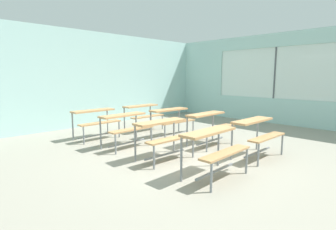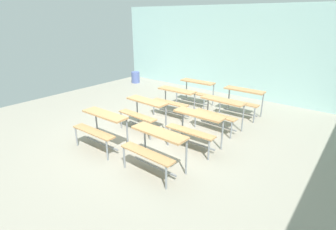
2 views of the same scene
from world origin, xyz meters
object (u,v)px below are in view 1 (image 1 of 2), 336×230
(desk_bench_r0c1, at_px, (257,129))
(desk_bench_r2c0, at_px, (126,123))
(desk_bench_r1c0, at_px, (164,131))
(desk_bench_r3c0, at_px, (96,117))
(desk_bench_r1c1, at_px, (209,121))
(desk_bench_r3c1, at_px, (143,111))
(desk_bench_r2c1, at_px, (172,116))
(desk_bench_r0c0, at_px, (214,143))

(desk_bench_r0c1, bearing_deg, desk_bench_r2c0, 121.06)
(desk_bench_r1c0, distance_m, desk_bench_r3c0, 2.44)
(desk_bench_r1c1, distance_m, desk_bench_r3c1, 2.39)
(desk_bench_r1c1, xyz_separation_m, desk_bench_r3c1, (-0.02, 2.39, 0.00))
(desk_bench_r2c0, bearing_deg, desk_bench_r3c1, 37.14)
(desk_bench_r0c1, height_order, desk_bench_r3c0, same)
(desk_bench_r1c1, bearing_deg, desk_bench_r2c1, 91.99)
(desk_bench_r0c1, relative_size, desk_bench_r1c1, 1.00)
(desk_bench_r2c0, height_order, desk_bench_r2c1, same)
(desk_bench_r1c0, height_order, desk_bench_r3c0, same)
(desk_bench_r0c0, height_order, desk_bench_r0c1, same)
(desk_bench_r2c1, relative_size, desk_bench_r3c0, 1.02)
(desk_bench_r1c0, distance_m, desk_bench_r2c0, 1.24)
(desk_bench_r0c1, relative_size, desk_bench_r3c1, 1.00)
(desk_bench_r0c1, distance_m, desk_bench_r1c1, 1.21)
(desk_bench_r0c0, xyz_separation_m, desk_bench_r1c0, (0.06, 1.21, 0.00))
(desk_bench_r0c0, height_order, desk_bench_r3c0, same)
(desk_bench_r0c0, height_order, desk_bench_r2c1, same)
(desk_bench_r3c1, bearing_deg, desk_bench_r1c0, -121.55)
(desk_bench_r2c0, bearing_deg, desk_bench_r1c1, -41.16)
(desk_bench_r1c1, distance_m, desk_bench_r2c0, 1.92)
(desk_bench_r0c1, height_order, desk_bench_r2c1, same)
(desk_bench_r2c0, bearing_deg, desk_bench_r2c1, -3.64)
(desk_bench_r0c0, height_order, desk_bench_r1c1, same)
(desk_bench_r0c0, distance_m, desk_bench_r0c1, 1.47)
(desk_bench_r0c1, xyz_separation_m, desk_bench_r1c1, (0.07, 1.21, 0.00))
(desk_bench_r1c1, height_order, desk_bench_r3c1, same)
(desk_bench_r0c1, distance_m, desk_bench_r1c0, 1.84)
(desk_bench_r0c1, bearing_deg, desk_bench_r1c0, 140.79)
(desk_bench_r0c1, bearing_deg, desk_bench_r3c0, 113.26)
(desk_bench_r2c0, height_order, desk_bench_r3c1, same)
(desk_bench_r2c1, bearing_deg, desk_bench_r1c0, -137.09)
(desk_bench_r1c0, xyz_separation_m, desk_bench_r3c1, (1.46, 2.42, 0.00))
(desk_bench_r1c0, distance_m, desk_bench_r2c1, 1.85)
(desk_bench_r1c0, xyz_separation_m, desk_bench_r2c0, (-0.00, 1.24, 0.00))
(desk_bench_r1c0, xyz_separation_m, desk_bench_r2c1, (1.42, 1.19, 0.00))
(desk_bench_r1c0, distance_m, desk_bench_r1c1, 1.48)
(desk_bench_r0c1, bearing_deg, desk_bench_r0c0, -178.18)
(desk_bench_r2c0, bearing_deg, desk_bench_r0c1, -61.49)
(desk_bench_r2c0, xyz_separation_m, desk_bench_r2c1, (1.42, -0.05, 0.00))
(desk_bench_r3c0, bearing_deg, desk_bench_r0c0, -90.29)
(desk_bench_r3c0, bearing_deg, desk_bench_r2c1, -40.20)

